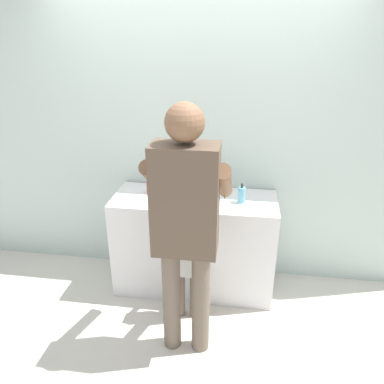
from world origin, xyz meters
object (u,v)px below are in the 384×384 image
object	(u,v)px
toothbrush_cup	(150,187)
child_toddler	(187,259)
soap_bottle	(242,195)
adult_parent	(186,215)

from	to	relation	value
toothbrush_cup	child_toddler	world-z (taller)	toothbrush_cup
child_toddler	toothbrush_cup	bearing A→B (deg)	130.60
soap_bottle	child_toddler	distance (m)	0.67
soap_bottle	adult_parent	xyz separation A→B (m)	(-0.35, -0.68, 0.14)
child_toddler	adult_parent	bearing A→B (deg)	-82.61
soap_bottle	child_toddler	bearing A→B (deg)	-136.16
child_toddler	soap_bottle	bearing A→B (deg)	43.84
toothbrush_cup	child_toddler	distance (m)	0.72
toothbrush_cup	adult_parent	distance (m)	0.89
soap_bottle	adult_parent	world-z (taller)	adult_parent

